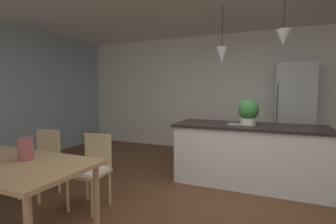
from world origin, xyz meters
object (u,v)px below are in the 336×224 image
chair_far_left (41,160)px  kitchen_island (248,154)px  vase_on_dining_table (26,149)px  chair_far_right (92,168)px  refrigerator (294,113)px  potted_plant_on_island (248,111)px

chair_far_left → kitchen_island: 2.94m
vase_on_dining_table → chair_far_right: bearing=74.0°
chair_far_left → vase_on_dining_table: 1.02m
refrigerator → chair_far_left: bearing=-136.4°
refrigerator → vase_on_dining_table: (-2.58, -3.77, -0.13)m
refrigerator → vase_on_dining_table: size_ratio=8.96×
chair_far_right → vase_on_dining_table: vase_on_dining_table is taller
chair_far_left → potted_plant_on_island: potted_plant_on_island is taller
potted_plant_on_island → chair_far_right: bearing=-138.0°
chair_far_left → potted_plant_on_island: bearing=30.9°
chair_far_left → kitchen_island: size_ratio=0.40×
chair_far_left → refrigerator: 4.49m
chair_far_right → refrigerator: 3.92m
kitchen_island → vase_on_dining_table: bearing=-130.6°
chair_far_right → vase_on_dining_table: bearing=-106.0°
kitchen_island → vase_on_dining_table: size_ratio=9.97×
refrigerator → potted_plant_on_island: 1.74m
kitchen_island → potted_plant_on_island: 0.64m
chair_far_left → kitchen_island: bearing=30.7°
potted_plant_on_island → vase_on_dining_table: 2.89m
chair_far_right → potted_plant_on_island: bearing=42.0°
potted_plant_on_island → chair_far_left: bearing=-149.1°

